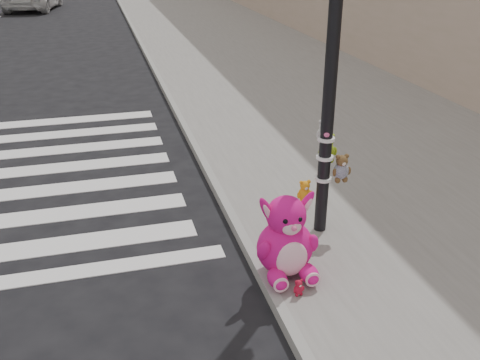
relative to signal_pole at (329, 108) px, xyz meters
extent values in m
cube|color=slate|center=(2.38, 8.19, -1.77)|extent=(7.00, 80.00, 0.14)
cube|color=gray|center=(-1.07, 8.19, -1.77)|extent=(0.12, 80.00, 0.15)
cylinder|color=black|center=(-0.02, -0.01, 0.30)|extent=(0.16, 0.16, 4.00)
cylinder|color=white|center=(-0.02, -0.01, -0.95)|extent=(0.22, 0.22, 0.04)
cylinder|color=white|center=(-0.02, -0.01, -0.65)|extent=(0.22, 0.22, 0.04)
cylinder|color=white|center=(-0.02, -0.01, -0.40)|extent=(0.22, 0.22, 0.04)
ellipsoid|color=#E11282|center=(-1.00, -1.13, -1.60)|extent=(0.22, 0.36, 0.19)
ellipsoid|color=#E11282|center=(-0.63, -1.13, -1.60)|extent=(0.22, 0.36, 0.19)
ellipsoid|color=#E11282|center=(-0.82, -0.83, -1.36)|extent=(0.68, 0.58, 0.67)
ellipsoid|color=#F9BFD1|center=(-0.82, -1.07, -1.38)|extent=(0.37, 0.14, 0.44)
sphere|color=#E11282|center=(-0.82, -0.83, -0.94)|extent=(0.47, 0.47, 0.46)
ellipsoid|color=#E11282|center=(-1.03, -0.82, -0.88)|extent=(0.32, 0.10, 0.46)
ellipsoid|color=#E11282|center=(-0.61, -0.81, -0.88)|extent=(0.32, 0.10, 0.46)
camera|label=1|loc=(-2.70, -5.82, 1.96)|focal=40.00mm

